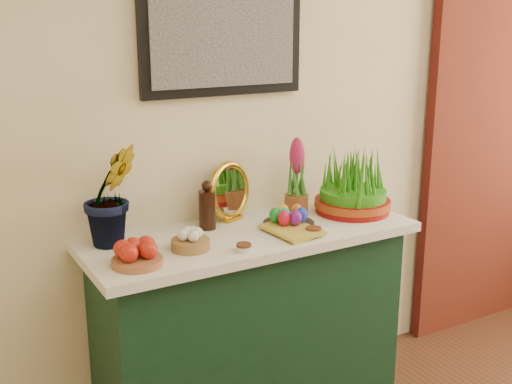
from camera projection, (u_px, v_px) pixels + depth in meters
sideboard at (250, 331)px, 2.80m from camera, size 1.30×0.45×0.85m
tablecloth at (250, 235)px, 2.68m from camera, size 1.40×0.55×0.04m
hyacinth_green at (110, 179)px, 2.45m from camera, size 0.29×0.25×0.53m
apple_bowl at (137, 255)px, 2.30m from camera, size 0.19×0.19×0.09m
garlic_basket at (190, 241)px, 2.46m from camera, size 0.15×0.15×0.08m
vinegar_cruet at (207, 208)px, 2.68m from camera, size 0.07×0.07×0.21m
mirror at (229, 192)px, 2.80m from camera, size 0.26×0.16×0.26m
book at (275, 234)px, 2.59m from camera, size 0.18×0.25×0.03m
spice_dish_left at (244, 248)px, 2.45m from camera, size 0.07×0.07×0.03m
spice_dish_right at (314, 231)px, 2.63m from camera, size 0.08×0.08×0.03m
egg_plate at (289, 219)px, 2.71m from camera, size 0.27×0.27×0.09m
hyacinth_pink at (297, 180)px, 2.87m from camera, size 0.11×0.11×0.35m
wheatgrass_sabzeh at (353, 185)px, 2.90m from camera, size 0.35×0.35×0.28m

